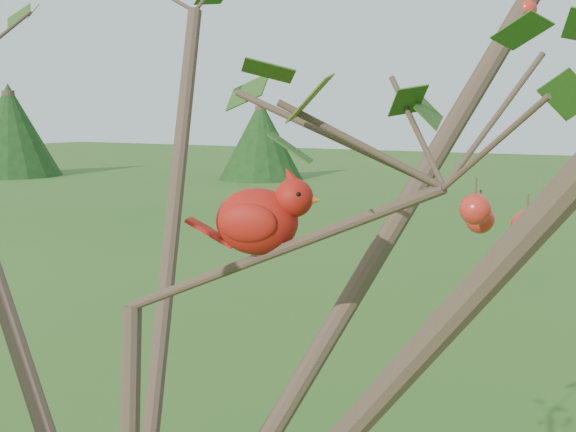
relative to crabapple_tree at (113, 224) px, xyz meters
The scene contains 3 objects.
crabapple_tree is the anchor object (origin of this frame).
cardinal 0.24m from the crabapple_tree, 25.49° to the left, with size 0.22×0.14×0.15m.
distant_trees 22.12m from the crabapple_tree, 101.05° to the left, with size 41.71×13.34×3.15m.
Camera 1 is at (0.91, -0.98, 2.31)m, focal length 50.00 mm.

